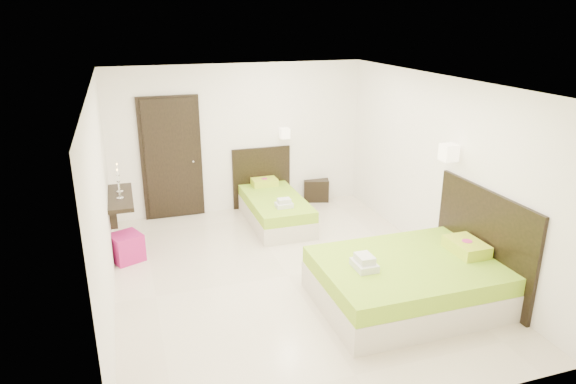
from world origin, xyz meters
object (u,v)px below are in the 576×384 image
object	(u,v)px
nightstand	(316,189)
ottoman	(127,247)
bed_single	(274,207)
bed_double	(412,279)

from	to	relation	value
nightstand	ottoman	size ratio (longest dim) A/B	1.16
bed_single	nightstand	bearing A→B (deg)	37.45
bed_double	nightstand	size ratio (longest dim) A/B	4.61
bed_double	ottoman	distance (m)	4.01
bed_single	ottoman	world-z (taller)	bed_single
bed_double	bed_single	bearing A→B (deg)	105.84
bed_double	ottoman	bearing A→B (deg)	145.47
bed_double	ottoman	size ratio (longest dim) A/B	5.36
nightstand	ottoman	distance (m)	3.86
nightstand	ottoman	world-z (taller)	nightstand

